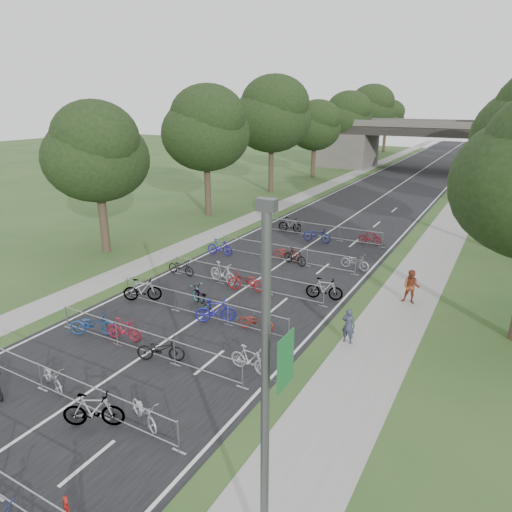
{
  "coord_description": "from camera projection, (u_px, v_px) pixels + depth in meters",
  "views": [
    {
      "loc": [
        11.85,
        -4.65,
        9.78
      ],
      "look_at": [
        -0.57,
        17.32,
        1.1
      ],
      "focal_mm": 32.0,
      "sensor_mm": 36.0,
      "label": 1
    }
  ],
  "objects": [
    {
      "name": "overpass_bridge",
      "position": [
        424.0,
        146.0,
        64.88
      ],
      "size": [
        31.0,
        8.0,
        7.05
      ],
      "color": "#4E4C45",
      "rests_on": "ground"
    },
    {
      "name": "bike_17",
      "position": [
        223.0,
        273.0,
        25.47
      ],
      "size": [
        2.08,
        1.03,
        1.2
      ],
      "primitive_type": "imported",
      "rotation": [
        0.0,
        0.0,
        1.33
      ],
      "color": "#B1AFB7",
      "rests_on": "ground"
    },
    {
      "name": "bike_14",
      "position": [
        216.0,
        311.0,
        20.98
      ],
      "size": [
        1.89,
        1.48,
        1.14
      ],
      "primitive_type": "imported",
      "rotation": [
        0.0,
        0.0,
        2.14
      ],
      "color": "navy",
      "rests_on": "ground"
    },
    {
      "name": "bike_12",
      "position": [
        142.0,
        290.0,
        23.22
      ],
      "size": [
        1.96,
        1.49,
        1.18
      ],
      "primitive_type": "imported",
      "rotation": [
        0.0,
        0.0,
        2.12
      ],
      "color": "#93959A",
      "rests_on": "ground"
    },
    {
      "name": "tree_left_0",
      "position": [
        96.0,
        154.0,
        28.83
      ],
      "size": [
        6.72,
        6.72,
        10.25
      ],
      "color": "#33261C",
      "rests_on": "ground"
    },
    {
      "name": "bike_10",
      "position": [
        161.0,
        349.0,
        17.87
      ],
      "size": [
        2.02,
        1.42,
        1.01
      ],
      "primitive_type": "imported",
      "rotation": [
        0.0,
        0.0,
        2.01
      ],
      "color": "black",
      "rests_on": "ground"
    },
    {
      "name": "bike_23",
      "position": [
        355.0,
        262.0,
        27.56
      ],
      "size": [
        1.9,
        0.87,
        0.96
      ],
      "primitive_type": "imported",
      "rotation": [
        0.0,
        0.0,
        1.44
      ],
      "color": "gray",
      "rests_on": "ground"
    },
    {
      "name": "bike_13",
      "position": [
        201.0,
        297.0,
        22.58
      ],
      "size": [
        2.02,
        1.49,
        1.01
      ],
      "primitive_type": "imported",
      "rotation": [
        0.0,
        0.0,
        4.23
      ],
      "color": "#93959A",
      "rests_on": "ground"
    },
    {
      "name": "sidewalk_left",
      "position": [
        336.0,
        182.0,
        57.17
      ],
      "size": [
        2.0,
        140.0,
        0.01
      ],
      "primitive_type": "cube",
      "color": "gray",
      "rests_on": "ground"
    },
    {
      "name": "bike_22",
      "position": [
        295.0,
        257.0,
        28.33
      ],
      "size": [
        1.83,
        0.98,
        1.06
      ],
      "primitive_type": "imported",
      "rotation": [
        0.0,
        0.0,
        1.28
      ],
      "color": "black",
      "rests_on": "ground"
    },
    {
      "name": "bike_8",
      "position": [
        93.0,
        324.0,
        19.84
      ],
      "size": [
        2.09,
        1.59,
        1.05
      ],
      "primitive_type": "imported",
      "rotation": [
        0.0,
        0.0,
        2.08
      ],
      "color": "navy",
      "rests_on": "ground"
    },
    {
      "name": "road",
      "position": [
        397.0,
        187.0,
        53.68
      ],
      "size": [
        11.0,
        140.0,
        0.01
      ],
      "primitive_type": "cube",
      "color": "black",
      "rests_on": "ground"
    },
    {
      "name": "bike_20",
      "position": [
        220.0,
        247.0,
        30.06
      ],
      "size": [
        1.88,
        0.77,
        1.1
      ],
      "primitive_type": "imported",
      "rotation": [
        0.0,
        0.0,
        1.71
      ],
      "color": "navy",
      "rests_on": "ground"
    },
    {
      "name": "tree_left_1",
      "position": [
        206.0,
        130.0,
        38.44
      ],
      "size": [
        7.56,
        7.56,
        11.53
      ],
      "color": "#33261C",
      "rests_on": "ground"
    },
    {
      "name": "tree_left_4",
      "position": [
        346.0,
        117.0,
        68.08
      ],
      "size": [
        7.56,
        7.56,
        11.53
      ],
      "color": "#33261C",
      "rests_on": "ground"
    },
    {
      "name": "pedestrian_a",
      "position": [
        348.0,
        326.0,
        19.13
      ],
      "size": [
        0.6,
        0.41,
        1.57
      ],
      "primitive_type": "imported",
      "rotation": [
        0.0,
        0.0,
        3.08
      ],
      "color": "#2B3041",
      "rests_on": "ground"
    },
    {
      "name": "lamppost",
      "position": [
        267.0,
        397.0,
        8.9
      ],
      "size": [
        0.61,
        0.65,
        8.21
      ],
      "color": "#4C4C51",
      "rests_on": "ground"
    },
    {
      "name": "bike_5",
      "position": [
        53.0,
        377.0,
        16.18
      ],
      "size": [
        1.77,
        1.05,
        0.88
      ],
      "primitive_type": "imported",
      "rotation": [
        0.0,
        0.0,
        1.27
      ],
      "color": "gray",
      "rests_on": "ground"
    },
    {
      "name": "bike_26",
      "position": [
        317.0,
        235.0,
        32.84
      ],
      "size": [
        2.1,
        0.78,
        1.1
      ],
      "primitive_type": "imported",
      "rotation": [
        0.0,
        0.0,
        1.6
      ],
      "color": "navy",
      "rests_on": "ground"
    },
    {
      "name": "tree_left_2",
      "position": [
        272.0,
        116.0,
        48.05
      ],
      "size": [
        8.4,
        8.4,
        12.81
      ],
      "color": "#33261C",
      "rests_on": "ground"
    },
    {
      "name": "bike_18",
      "position": [
        247.0,
        281.0,
        24.39
      ],
      "size": [
        2.25,
        1.25,
        1.12
      ],
      "primitive_type": "imported",
      "rotation": [
        0.0,
        0.0,
        4.97
      ],
      "color": "maroon",
      "rests_on": "ground"
    },
    {
      "name": "lane_markings",
      "position": [
        397.0,
        187.0,
        53.69
      ],
      "size": [
        0.12,
        140.0,
        0.0
      ],
      "primitive_type": "cube",
      "color": "silver",
      "rests_on": "ground"
    },
    {
      "name": "bike_11",
      "position": [
        250.0,
        360.0,
        17.13
      ],
      "size": [
        1.77,
        0.61,
        1.04
      ],
      "primitive_type": "imported",
      "rotation": [
        0.0,
        0.0,
        1.5
      ],
      "color": "#A4A4AB",
      "rests_on": "ground"
    },
    {
      "name": "bike_27",
      "position": [
        370.0,
        238.0,
        32.32
      ],
      "size": [
        1.68,
        0.49,
        1.01
      ],
      "primitive_type": "imported",
      "rotation": [
        0.0,
        0.0,
        1.58
      ],
      "color": "maroon",
      "rests_on": "ground"
    },
    {
      "name": "barrier_row_3",
      "position": [
        200.0,
        307.0,
        21.4
      ],
      "size": [
        9.7,
        0.08,
        1.1
      ],
      "color": "#93959A",
      "rests_on": "ground"
    },
    {
      "name": "barrier_row_2",
      "position": [
        144.0,
        343.0,
        18.28
      ],
      "size": [
        9.7,
        0.08,
        1.1
      ],
      "color": "#93959A",
      "rests_on": "ground"
    },
    {
      "name": "barrier_row_4",
      "position": [
        244.0,
        279.0,
        24.7
      ],
      "size": [
        9.7,
        0.08,
        1.1
      ],
      "color": "#93959A",
      "rests_on": "ground"
    },
    {
      "name": "bike_9",
      "position": [
        124.0,
        330.0,
        19.39
      ],
      "size": [
        1.76,
        0.83,
        1.02
      ],
      "primitive_type": "imported",
      "rotation": [
        0.0,
        0.0,
        1.78
      ],
      "color": "maroon",
      "rests_on": "ground"
    },
    {
      "name": "sidewalk_right",
      "position": [
        470.0,
        194.0,
        49.96
      ],
      "size": [
        3.0,
        140.0,
        0.01
      ],
      "primitive_type": "cube",
      "color": "gray",
      "rests_on": "ground"
    },
    {
      "name": "bike_7",
      "position": [
        144.0,
        412.0,
        14.38
      ],
      "size": [
        1.79,
        1.19,
        0.89
      ],
      "primitive_type": "imported",
      "rotation": [
        0.0,
        0.0,
        1.18
      ],
      "color": "#A5A5AD",
      "rests_on": "ground"
    },
    {
      "name": "bike_25",
      "position": [
        290.0,
        225.0,
        35.28
      ],
      "size": [
        1.98,
        0.65,
        1.18
      ],
      "primitive_type": "imported",
      "rotation": [
        0.0,
        0.0,
        1.62
      ],
      "color": "#93959A",
      "rests_on": "ground"
    },
    {
      "name": "barrier_row_5",
      "position": [
        285.0,
        254.0,
        28.81
      ],
      "size": [
        9.7,
        0.08,
        1.1
      ],
      "color": "#93959A",
      "rests_on": "ground"
    },
    {
      "name": "tree_left_3",
      "position": [
        315.0,
        127.0,
        58.46
      ],
      "size": [
        6.72,
        6.72,
        10.25
      ],
      "color": "#33261C",
      "rests_on": "ground"
    },
    {
      "name": "pedestrian_b",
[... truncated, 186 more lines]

